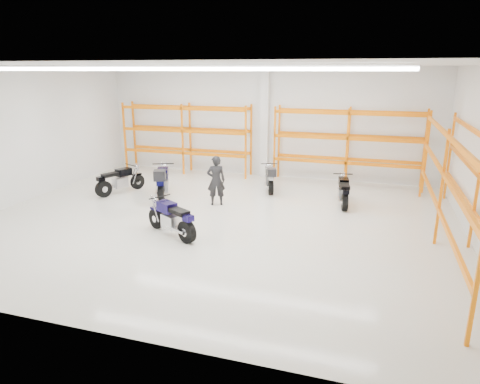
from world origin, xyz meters
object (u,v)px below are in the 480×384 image
(structural_column, at_px, (265,123))
(motorcycle_back_c, at_px, (270,178))
(motorcycle_back_d, at_px, (343,192))
(motorcycle_back_a, at_px, (118,181))
(motorcycle_back_b, at_px, (162,183))
(standing_man, at_px, (216,181))
(motorcycle_main, at_px, (172,220))

(structural_column, bearing_deg, motorcycle_back_c, -70.41)
(motorcycle_back_d, distance_m, structural_column, 5.07)
(motorcycle_back_a, xyz_separation_m, structural_column, (4.40, 4.19, 1.79))
(motorcycle_back_c, bearing_deg, motorcycle_back_a, -158.93)
(motorcycle_back_b, xyz_separation_m, motorcycle_back_c, (3.32, 2.16, -0.11))
(motorcycle_back_a, relative_size, motorcycle_back_c, 0.99)
(motorcycle_back_c, relative_size, standing_man, 1.15)
(standing_man, bearing_deg, structural_column, -121.07)
(motorcycle_back_c, xyz_separation_m, standing_man, (-1.31, -2.19, 0.35))
(motorcycle_back_a, distance_m, motorcycle_back_d, 8.00)
(motorcycle_back_b, bearing_deg, motorcycle_back_d, 11.14)
(motorcycle_main, relative_size, standing_man, 1.12)
(motorcycle_back_c, distance_m, structural_column, 2.92)
(motorcycle_back_d, height_order, structural_column, structural_column)
(motorcycle_back_a, xyz_separation_m, motorcycle_back_d, (7.93, 1.03, -0.01))
(motorcycle_main, height_order, motorcycle_back_b, motorcycle_back_b)
(motorcycle_back_b, bearing_deg, structural_column, 59.76)
(motorcycle_main, bearing_deg, motorcycle_back_c, 74.45)
(motorcycle_main, bearing_deg, motorcycle_back_b, 121.69)
(motorcycle_back_a, bearing_deg, structural_column, 43.58)
(motorcycle_main, distance_m, structural_column, 7.63)
(motorcycle_back_b, distance_m, structural_column, 5.31)
(motorcycle_main, bearing_deg, structural_column, 84.86)
(motorcycle_back_b, xyz_separation_m, motorcycle_back_d, (6.07, 1.20, -0.14))
(structural_column, bearing_deg, standing_man, -96.88)
(motorcycle_back_b, relative_size, structural_column, 0.51)
(motorcycle_back_a, bearing_deg, motorcycle_back_b, -5.06)
(motorcycle_main, relative_size, motorcycle_back_a, 0.99)
(motorcycle_back_d, relative_size, structural_column, 0.43)
(motorcycle_back_d, xyz_separation_m, standing_man, (-4.06, -1.22, 0.39))
(motorcycle_main, height_order, motorcycle_back_d, motorcycle_main)
(motorcycle_back_a, distance_m, motorcycle_back_b, 1.88)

